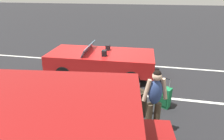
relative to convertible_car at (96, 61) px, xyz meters
The scene contains 7 objects.
ground_plane 0.62m from the convertible_car, behind, with size 80.00×80.00×0.00m, color black.
lot_line_near 1.47m from the convertible_car, 98.92° to the right, with size 18.00×0.12×0.01m, color silver.
lot_line_mid 1.51m from the convertible_car, 98.67° to the left, with size 18.00×0.12×0.01m, color silver.
convertible_car is the anchor object (origin of this frame).
suitcase_large_black 2.96m from the convertible_car, 128.04° to the left, with size 0.55×0.52×1.03m.
suitcase_medium_bright 3.16m from the convertible_car, 144.37° to the left, with size 0.47×0.40×0.90m.
traveler_person 3.80m from the convertible_car, 126.36° to the left, with size 0.59×0.32×1.65m.
Camera 1 is at (-1.80, 6.79, 3.22)m, focal length 30.01 mm.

